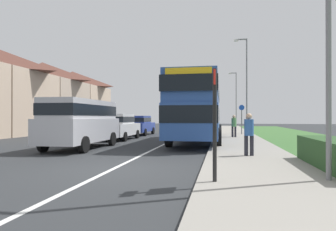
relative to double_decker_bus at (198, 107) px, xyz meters
The scene contains 14 objects.
ground_plane 10.07m from the double_decker_bus, 100.30° to the right, with size 120.00×120.00×0.00m, color #2D3033.
lane_marking_centre 3.24m from the double_decker_bus, 136.37° to the right, with size 0.14×60.00×0.01m, color silver.
pavement_near_side 4.88m from the double_decker_bus, 56.41° to the right, with size 3.20×68.00×0.12m, color gray.
double_decker_bus is the anchor object (origin of this frame).
parked_van_silver 7.00m from the double_decker_bus, 139.52° to the right, with size 2.11×5.36×2.34m.
parked_car_white 5.68m from the double_decker_bus, 167.87° to the left, with size 1.96×4.54×1.72m.
parked_car_blue 8.64m from the double_decker_bus, 129.76° to the left, with size 1.89×4.58×1.62m.
pedestrian_at_stop 7.27m from the double_decker_bus, 70.62° to the right, with size 0.34×0.34×1.67m.
pedestrian_walking_away 4.35m from the double_decker_bus, 57.23° to the left, with size 0.34×0.34×1.67m.
bus_stop_sign 11.53m from the double_decker_bus, 83.81° to the right, with size 0.09×0.52×2.60m.
cycle_route_sign 7.90m from the double_decker_bus, 67.26° to the left, with size 0.44×0.08×2.52m.
street_lamp_mid 10.06m from the double_decker_bus, 68.88° to the left, with size 1.14×0.20×8.41m.
street_lamp_far 26.59m from the double_decker_bus, 82.59° to the left, with size 1.14×0.20×7.91m.
house_terrace_far_side 19.31m from the double_decker_bus, 155.52° to the left, with size 7.93×26.36×7.39m.
Camera 1 is at (3.14, -8.46, 1.54)m, focal length 32.22 mm.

